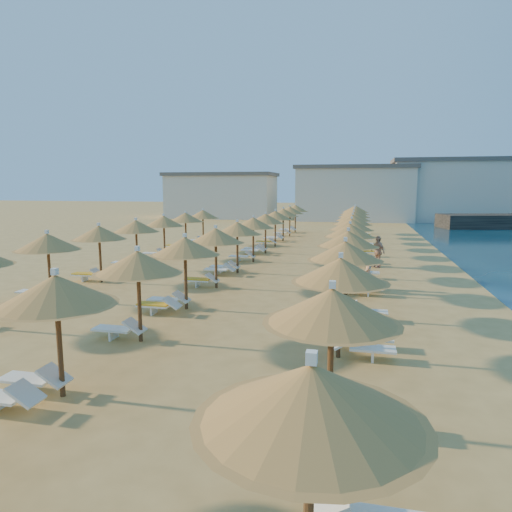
% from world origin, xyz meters
% --- Properties ---
extents(ground, '(220.00, 220.00, 0.00)m').
position_xyz_m(ground, '(0.00, 0.00, 0.00)').
color(ground, tan).
rests_on(ground, ground).
extents(hotel_blocks, '(47.15, 9.74, 8.10)m').
position_xyz_m(hotel_blocks, '(2.56, 47.06, 3.70)').
color(hotel_blocks, beige).
rests_on(hotel_blocks, ground).
extents(parasol_row_east, '(2.60, 43.31, 2.87)m').
position_xyz_m(parasol_row_east, '(3.90, 8.06, 2.35)').
color(parasol_row_east, brown).
rests_on(parasol_row_east, ground).
extents(parasol_row_west, '(2.60, 43.31, 2.87)m').
position_xyz_m(parasol_row_west, '(-1.92, 8.06, 2.35)').
color(parasol_row_west, brown).
rests_on(parasol_row_west, ground).
extents(parasol_row_inland, '(2.60, 24.81, 2.87)m').
position_xyz_m(parasol_row_inland, '(-7.74, 6.21, 2.35)').
color(parasol_row_inland, brown).
rests_on(parasol_row_inland, ground).
extents(loungers, '(14.64, 41.26, 0.66)m').
position_xyz_m(loungers, '(-0.58, 7.55, 0.34)').
color(loungers, white).
rests_on(loungers, ground).
extents(beachgoer_a, '(0.40, 0.60, 1.66)m').
position_xyz_m(beachgoer_a, '(4.80, 3.15, 0.83)').
color(beachgoer_a, tan).
rests_on(beachgoer_a, ground).
extents(beachgoer_b, '(1.00, 1.08, 1.79)m').
position_xyz_m(beachgoer_b, '(3.82, 3.73, 0.90)').
color(beachgoer_b, tan).
rests_on(beachgoer_b, ground).
extents(beachgoer_c, '(1.01, 1.10, 1.80)m').
position_xyz_m(beachgoer_c, '(5.41, 9.66, 0.90)').
color(beachgoer_c, tan).
rests_on(beachgoer_c, ground).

